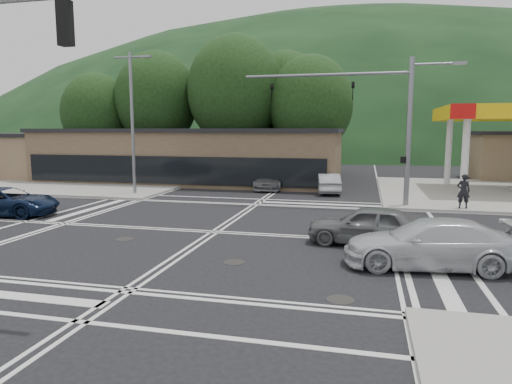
% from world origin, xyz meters
% --- Properties ---
extents(ground, '(120.00, 120.00, 0.00)m').
position_xyz_m(ground, '(0.00, 0.00, 0.00)').
color(ground, black).
rests_on(ground, ground).
extents(sidewalk_ne, '(16.00, 16.00, 0.15)m').
position_xyz_m(sidewalk_ne, '(15.00, 15.00, 0.07)').
color(sidewalk_ne, gray).
rests_on(sidewalk_ne, ground).
extents(sidewalk_nw, '(16.00, 16.00, 0.15)m').
position_xyz_m(sidewalk_nw, '(-15.00, 15.00, 0.07)').
color(sidewalk_nw, gray).
rests_on(sidewalk_nw, ground).
extents(commercial_row, '(24.00, 8.00, 4.00)m').
position_xyz_m(commercial_row, '(-8.00, 17.00, 2.00)').
color(commercial_row, brown).
rests_on(commercial_row, ground).
extents(commercial_nw, '(8.00, 7.00, 3.60)m').
position_xyz_m(commercial_nw, '(-24.00, 17.00, 1.80)').
color(commercial_nw, '#846B4F').
rests_on(commercial_nw, ground).
extents(hill_north, '(252.00, 126.00, 140.00)m').
position_xyz_m(hill_north, '(0.00, 90.00, 0.00)').
color(hill_north, black).
rests_on(hill_north, ground).
extents(tree_n_a, '(8.00, 8.00, 11.75)m').
position_xyz_m(tree_n_a, '(-14.00, 24.00, 7.14)').
color(tree_n_a, '#382619').
rests_on(tree_n_a, ground).
extents(tree_n_b, '(9.00, 9.00, 12.98)m').
position_xyz_m(tree_n_b, '(-6.00, 24.00, 7.79)').
color(tree_n_b, '#382619').
rests_on(tree_n_b, ground).
extents(tree_n_c, '(7.60, 7.60, 10.87)m').
position_xyz_m(tree_n_c, '(1.00, 24.00, 6.49)').
color(tree_n_c, '#382619').
rests_on(tree_n_c, ground).
extents(tree_n_d, '(6.80, 6.80, 9.76)m').
position_xyz_m(tree_n_d, '(-20.00, 23.00, 5.84)').
color(tree_n_d, '#382619').
rests_on(tree_n_d, ground).
extents(tree_n_e, '(8.40, 8.40, 11.98)m').
position_xyz_m(tree_n_e, '(-2.00, 28.00, 7.14)').
color(tree_n_e, '#382619').
rests_on(tree_n_e, ground).
extents(streetlight_nw, '(2.50, 0.25, 9.00)m').
position_xyz_m(streetlight_nw, '(-8.44, 9.00, 5.05)').
color(streetlight_nw, slate).
rests_on(streetlight_nw, ground).
extents(signal_mast_ne, '(11.65, 0.30, 8.00)m').
position_xyz_m(signal_mast_ne, '(6.95, 8.20, 5.07)').
color(signal_mast_ne, slate).
rests_on(signal_mast_ne, ground).
extents(car_blue_west, '(5.26, 2.97, 1.39)m').
position_xyz_m(car_blue_west, '(-11.20, 1.11, 0.69)').
color(car_blue_west, '#0B1833').
rests_on(car_blue_west, ground).
extents(car_grey_center, '(4.52, 2.29, 1.47)m').
position_xyz_m(car_grey_center, '(6.14, -0.71, 0.74)').
color(car_grey_center, slate).
rests_on(car_grey_center, ground).
extents(car_silver_east, '(5.33, 2.51, 1.50)m').
position_xyz_m(car_silver_east, '(8.00, -3.10, 0.75)').
color(car_silver_east, silver).
rests_on(car_silver_east, ground).
extents(car_queue_a, '(2.01, 4.19, 1.33)m').
position_xyz_m(car_queue_a, '(3.60, 13.02, 0.66)').
color(car_queue_a, '#9FA2A6').
rests_on(car_queue_a, ground).
extents(car_queue_b, '(2.56, 5.04, 1.65)m').
position_xyz_m(car_queue_b, '(1.30, 17.29, 0.82)').
color(car_queue_b, silver).
rests_on(car_queue_b, ground).
extents(car_northbound, '(2.56, 4.87, 1.35)m').
position_xyz_m(car_northbound, '(-0.74, 14.08, 0.67)').
color(car_northbound, slate).
rests_on(car_northbound, ground).
extents(pedestrian, '(0.66, 0.43, 1.79)m').
position_xyz_m(pedestrian, '(11.00, 7.79, 1.05)').
color(pedestrian, black).
rests_on(pedestrian, sidewalk_ne).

